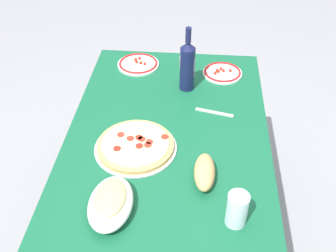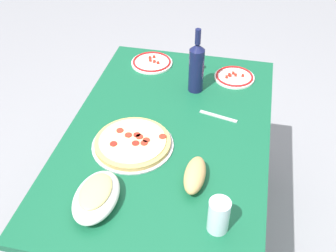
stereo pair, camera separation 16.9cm
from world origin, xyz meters
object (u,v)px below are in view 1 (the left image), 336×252
dining_table (168,154)px  baked_pasta_dish (111,202)px  pepperoni_pizza (136,146)px  spice_shaker (183,63)px  wine_bottle (187,65)px  side_plate_near (222,72)px  water_glass (237,209)px  side_plate_far (138,64)px  bread_loaf (205,172)px

dining_table → baked_pasta_dish: size_ratio=5.43×
pepperoni_pizza → spice_shaker: spice_shaker is taller
wine_bottle → side_plate_near: bearing=128.4°
water_glass → side_plate_far: (-0.95, -0.46, -0.05)m
spice_shaker → baked_pasta_dish: bearing=-12.0°
baked_pasta_dish → wine_bottle: size_ratio=0.77×
side_plate_near → spice_shaker: bearing=-95.8°
spice_shaker → bread_loaf: bearing=9.1°
side_plate_near → water_glass: bearing=1.8°
wine_bottle → water_glass: size_ratio=2.46×
dining_table → side_plate_near: (-0.46, 0.23, 0.14)m
dining_table → pepperoni_pizza: bearing=-46.4°
dining_table → side_plate_near: size_ratio=6.65×
baked_pasta_dish → bread_loaf: (-0.17, 0.31, -0.01)m
side_plate_far → bread_loaf: bread_loaf is taller
dining_table → water_glass: water_glass is taller
pepperoni_pizza → water_glass: 0.50m
side_plate_far → bread_loaf: 0.84m
dining_table → pepperoni_pizza: pepperoni_pizza is taller
pepperoni_pizza → side_plate_far: (-0.62, -0.08, -0.01)m
baked_pasta_dish → bread_loaf: baked_pasta_dish is taller
pepperoni_pizza → side_plate_far: bearing=-172.9°
pepperoni_pizza → dining_table: bearing=133.6°
pepperoni_pizza → bread_loaf: size_ratio=1.80×
water_glass → spice_shaker: 0.95m
wine_bottle → side_plate_far: (-0.18, -0.26, -0.12)m
side_plate_far → spice_shaker: bearing=83.7°
pepperoni_pizza → baked_pasta_dish: baked_pasta_dish is taller
pepperoni_pizza → baked_pasta_dish: size_ratio=1.37×
baked_pasta_dish → water_glass: bearing=88.3°
pepperoni_pizza → bread_loaf: bread_loaf is taller
pepperoni_pizza → side_plate_near: pepperoni_pizza is taller
side_plate_near → side_plate_far: bearing=-96.1°
dining_table → side_plate_far: size_ratio=6.14×
dining_table → spice_shaker: (-0.48, 0.04, 0.17)m
water_glass → baked_pasta_dish: bearing=-91.7°
baked_pasta_dish → side_plate_far: size_ratio=1.13×
water_glass → side_plate_far: bearing=-154.2°
dining_table → side_plate_far: bearing=-158.9°
bread_loaf → pepperoni_pizza: bearing=-117.0°
dining_table → spice_shaker: 0.51m
baked_pasta_dish → side_plate_near: (-0.89, 0.39, -0.03)m
wine_bottle → dining_table: bearing=-10.6°
side_plate_near → bread_loaf: bread_loaf is taller
baked_pasta_dish → bread_loaf: bearing=119.0°
side_plate_far → spice_shaker: spice_shaker is taller
dining_table → side_plate_far: side_plate_far is taller
baked_pasta_dish → spice_shaker: (-0.91, 0.19, 0.00)m
wine_bottle → bread_loaf: wine_bottle is taller
dining_table → baked_pasta_dish: bearing=-20.2°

